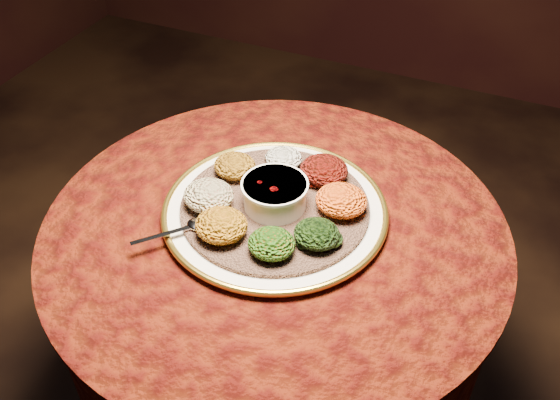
% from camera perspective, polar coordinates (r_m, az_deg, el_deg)
% --- Properties ---
extents(table, '(0.96, 0.96, 0.73)m').
position_cam_1_polar(table, '(1.41, -0.44, -7.56)').
color(table, black).
rests_on(table, ground).
extents(platter, '(0.52, 0.52, 0.02)m').
position_cam_1_polar(platter, '(1.29, -0.47, -0.97)').
color(platter, white).
rests_on(platter, table).
extents(injera, '(0.43, 0.43, 0.01)m').
position_cam_1_polar(injera, '(1.29, -0.47, -0.62)').
color(injera, '#8A5B45').
rests_on(injera, platter).
extents(stew_bowl, '(0.14, 0.14, 0.06)m').
position_cam_1_polar(stew_bowl, '(1.26, -0.48, 0.68)').
color(stew_bowl, white).
rests_on(stew_bowl, injera).
extents(spoon, '(0.12, 0.12, 0.01)m').
position_cam_1_polar(spoon, '(1.24, -7.98, -2.38)').
color(spoon, silver).
rests_on(spoon, injera).
extents(portion_ayib, '(0.08, 0.08, 0.04)m').
position_cam_1_polar(portion_ayib, '(1.37, 0.33, 3.85)').
color(portion_ayib, silver).
rests_on(portion_ayib, injera).
extents(portion_kitfo, '(0.10, 0.10, 0.05)m').
position_cam_1_polar(portion_kitfo, '(1.34, 4.06, 2.76)').
color(portion_kitfo, black).
rests_on(portion_kitfo, injera).
extents(portion_tikil, '(0.11, 0.10, 0.05)m').
position_cam_1_polar(portion_tikil, '(1.26, 5.62, -0.03)').
color(portion_tikil, '#C97910').
rests_on(portion_tikil, injera).
extents(portion_gomen, '(0.09, 0.09, 0.04)m').
position_cam_1_polar(portion_gomen, '(1.19, 3.37, -3.11)').
color(portion_gomen, black).
rests_on(portion_gomen, injera).
extents(portion_mixveg, '(0.09, 0.09, 0.04)m').
position_cam_1_polar(portion_mixveg, '(1.17, -0.78, -4.01)').
color(portion_mixveg, '#9E3A0A').
rests_on(portion_mixveg, injera).
extents(portion_kik, '(0.10, 0.10, 0.05)m').
position_cam_1_polar(portion_kik, '(1.21, -5.39, -2.31)').
color(portion_kik, '#B0630F').
rests_on(portion_kik, injera).
extents(portion_timatim, '(0.10, 0.10, 0.05)m').
position_cam_1_polar(portion_timatim, '(1.28, -6.55, 0.41)').
color(portion_timatim, maroon).
rests_on(portion_timatim, injera).
extents(portion_shiro, '(0.09, 0.09, 0.04)m').
position_cam_1_polar(portion_shiro, '(1.35, -4.16, 3.13)').
color(portion_shiro, '#986112').
rests_on(portion_shiro, injera).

